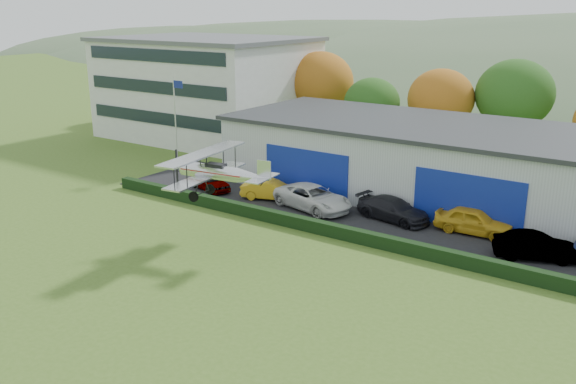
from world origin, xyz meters
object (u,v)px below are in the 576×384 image
Objects in this scene: car_1 at (271,190)px; biplane at (217,171)px; car_5 at (536,247)px; car_0 at (210,181)px; office_block at (208,87)px; flagpole at (176,116)px; car_2 at (313,198)px; hangar at (498,169)px; car_3 at (393,209)px; car_4 at (474,221)px.

car_1 is 10.26m from biplane.
biplane reaches higher than car_5.
car_5 is (23.82, 0.13, 0.05)m from car_0.
office_block is 24.75m from car_1.
flagpole reaches higher than car_2.
car_5 is at bearing -60.49° from hangar.
car_0 is 14.58m from car_3.
biplane is at bearing 96.70° from car_5.
car_0 is (-19.00, -8.65, -1.91)m from hangar.
car_4 is at bearing -67.95° from car_2.
car_1 is 0.60× the size of biplane.
car_2 is (22.95, -15.12, -4.35)m from office_block.
flagpole is 20.80m from car_3.
flagpole is 1.69× the size of car_4.
car_2 is at bearing -8.13° from flagpole.
office_block reaches higher than flagpole.
car_0 is 19.77m from car_4.
car_2 reaches higher than car_4.
car_1 is at bearing 93.59° from car_4.
car_4 reaches higher than car_1.
hangar is at bearing -12.01° from office_block.
car_1 is (19.23, -14.93, -4.45)m from office_block.
car_5 is at bearing 20.62° from biplane.
hangar reaches higher than car_1.
car_1 is at bearing 100.45° from car_2.
car_1 is at bearing 100.06° from biplane.
car_2 is at bearing 96.55° from car_4.
car_1 is 18.60m from car_5.
car_3 is 5.18m from car_4.
office_block is 4.55× the size of car_5.
flagpole is at bearing -166.49° from hangar.
car_0 is 0.95× the size of car_1.
car_3 is 1.12× the size of car_5.
hangar is 9.90× the size of car_0.
car_5 is (4.18, -2.06, -0.06)m from car_4.
car_5 reaches higher than car_0.
biplane reaches higher than hangar.
hangar is 33.84m from office_block.
flagpole reaches higher than car_4.
car_3 is at bearing -2.98° from flagpole.
car_0 is 23.82m from car_5.
car_3 is at bearing -122.59° from hangar.
car_5 is 18.22m from biplane.
car_0 is at bearing 106.89° from car_2.
car_0 is 5.28m from car_1.
car_3 is (9.27, 0.87, 0.02)m from car_1.
flagpole is 25.84m from car_4.
hangar is 13.03m from car_2.
car_3 is at bearing -65.85° from car_2.
car_2 reaches higher than car_5.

